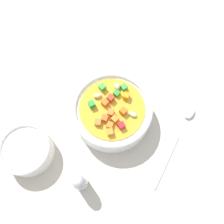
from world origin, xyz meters
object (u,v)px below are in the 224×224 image
at_px(soup_bowl_main, 112,112).
at_px(spoon, 182,130).
at_px(pepper_shaker, 80,182).
at_px(side_bowl_small, 27,150).

xyz_separation_m(soup_bowl_main, spoon, (-0.10, 0.13, -0.03)).
bearing_deg(pepper_shaker, side_bowl_small, -68.93).
bearing_deg(pepper_shaker, spoon, 168.08).
height_order(soup_bowl_main, side_bowl_small, soup_bowl_main).
bearing_deg(pepper_shaker, soup_bowl_main, -152.35).
relative_size(soup_bowl_main, pepper_shaker, 2.33).
xyz_separation_m(soup_bowl_main, side_bowl_small, (0.19, -0.05, -0.01)).
distance_m(soup_bowl_main, side_bowl_small, 0.20).
bearing_deg(soup_bowl_main, pepper_shaker, 27.65).
bearing_deg(soup_bowl_main, side_bowl_small, -14.38).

